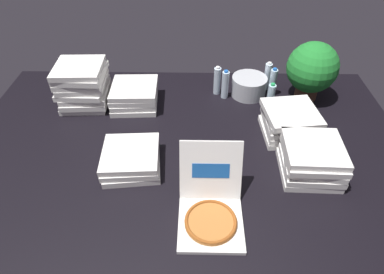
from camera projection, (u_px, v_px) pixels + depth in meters
The scene contains 14 objects.
ground_plane at pixel (184, 163), 2.25m from camera, with size 3.20×2.40×0.02m, color black.
open_pizza_box at pixel (211, 207), 1.87m from camera, with size 0.36×0.50×0.37m.
pizza_stack_left_near at pixel (290, 122), 2.41m from camera, with size 0.41×0.41×0.22m.
pizza_stack_center_near at pixel (134, 95), 2.71m from camera, with size 0.39×0.39×0.17m.
pizza_stack_right_mid at pixel (131, 159), 2.18m from camera, with size 0.40×0.40×0.13m.
pizza_stack_left_far at pixel (312, 159), 2.11m from camera, with size 0.40×0.40×0.22m.
pizza_stack_center_far at pixel (83, 85), 2.66m from camera, with size 0.40×0.40×0.35m.
ice_bucket at pixel (249, 86), 2.82m from camera, with size 0.29×0.29×0.17m, color #B7BABF.
water_bottle_0 at pixel (270, 98), 2.62m from camera, with size 0.06×0.06×0.25m.
water_bottle_1 at pixel (217, 81), 2.81m from camera, with size 0.06×0.06×0.25m.
water_bottle_2 at pixel (267, 76), 2.87m from camera, with size 0.06×0.06×0.25m.
water_bottle_3 at pixel (225, 85), 2.77m from camera, with size 0.06×0.06×0.25m.
water_bottle_4 at pixel (273, 82), 2.79m from camera, with size 0.06×0.06×0.25m.
potted_plant at pixel (312, 69), 2.66m from camera, with size 0.41×0.41×0.49m.
Camera 1 is at (0.08, -1.59, 1.60)m, focal length 31.02 mm.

